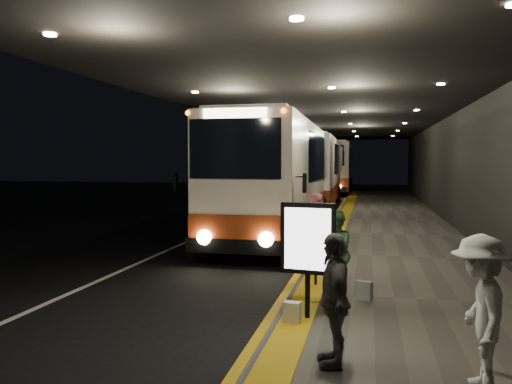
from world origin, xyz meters
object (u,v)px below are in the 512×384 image
(passenger_boarding, at_px, (318,233))
(bag_polka, at_px, (364,290))
(passenger_waiting_green, at_px, (334,252))
(stanchion_post, at_px, (316,256))
(coach_third, at_px, (334,169))
(passenger_waiting_white, at_px, (480,312))
(passenger_waiting_grey, at_px, (334,299))
(bag_plain, at_px, (292,312))
(coach_second, at_px, (313,175))
(coach_main, at_px, (280,182))
(info_sign, at_px, (308,241))

(passenger_boarding, relative_size, bag_polka, 5.18)
(passenger_boarding, distance_m, passenger_waiting_green, 1.89)
(stanchion_post, bearing_deg, coach_third, 93.33)
(passenger_waiting_green, xyz_separation_m, stanchion_post, (-0.41, 0.64, -0.21))
(passenger_waiting_white, bearing_deg, passenger_waiting_grey, -97.56)
(passenger_waiting_green, relative_size, bag_plain, 4.86)
(passenger_waiting_white, bearing_deg, coach_second, -166.84)
(stanchion_post, bearing_deg, passenger_boarding, 93.32)
(coach_main, relative_size, bag_polka, 37.01)
(bag_plain, bearing_deg, stanchion_post, 87.45)
(coach_third, distance_m, passenger_waiting_white, 36.87)
(stanchion_post, bearing_deg, passenger_waiting_grey, -80.85)
(coach_main, height_order, stanchion_post, coach_main)
(passenger_waiting_green, bearing_deg, coach_third, -178.33)
(coach_main, height_order, bag_polka, coach_main)
(coach_main, distance_m, passenger_waiting_green, 8.82)
(passenger_boarding, distance_m, passenger_waiting_white, 5.76)
(coach_third, height_order, bag_polka, coach_third)
(passenger_waiting_green, height_order, passenger_waiting_white, passenger_waiting_white)
(coach_third, xyz_separation_m, bag_plain, (1.79, -34.91, -1.63))
(passenger_waiting_white, bearing_deg, bag_polka, -156.70)
(passenger_waiting_white, xyz_separation_m, bag_plain, (-2.29, 1.72, -0.67))
(passenger_boarding, height_order, passenger_waiting_white, passenger_boarding)
(passenger_boarding, relative_size, stanchion_post, 1.53)
(stanchion_post, bearing_deg, coach_second, 96.40)
(info_sign, height_order, stanchion_post, info_sign)
(coach_main, height_order, coach_third, coach_third)
(passenger_waiting_white, relative_size, bag_plain, 5.19)
(passenger_waiting_green, distance_m, bag_plain, 1.94)
(passenger_waiting_white, xyz_separation_m, passenger_waiting_grey, (-1.56, 0.28, -0.03))
(passenger_boarding, bearing_deg, bag_plain, -166.94)
(passenger_waiting_white, distance_m, bag_plain, 2.94)
(passenger_boarding, relative_size, info_sign, 0.97)
(passenger_waiting_grey, relative_size, bag_plain, 4.98)
(bag_polka, xyz_separation_m, bag_plain, (-1.06, -1.53, -0.01))
(coach_main, bearing_deg, coach_second, 88.79)
(bag_polka, relative_size, bag_plain, 1.04)
(bag_plain, height_order, stanchion_post, stanchion_post)
(coach_third, relative_size, passenger_waiting_white, 7.72)
(coach_main, height_order, coach_second, coach_main)
(coach_main, distance_m, bag_polka, 9.29)
(coach_second, distance_m, passenger_boarding, 17.28)
(passenger_waiting_white, distance_m, passenger_waiting_grey, 1.59)
(passenger_waiting_green, height_order, info_sign, info_sign)
(passenger_waiting_grey, xyz_separation_m, info_sign, (-0.53, 1.71, 0.42))
(coach_second, distance_m, passenger_waiting_white, 22.87)
(bag_plain, relative_size, info_sign, 0.18)
(coach_second, relative_size, passenger_waiting_grey, 7.64)
(coach_main, xyz_separation_m, passenger_waiting_grey, (2.73, -11.60, -0.90))
(passenger_boarding, xyz_separation_m, bag_plain, (-0.04, -3.59, -0.71))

